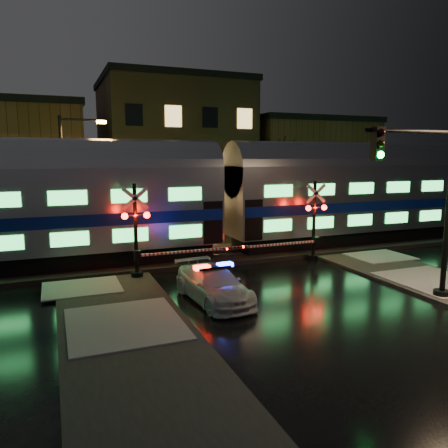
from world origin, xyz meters
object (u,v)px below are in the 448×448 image
(police_car, at_px, (214,284))
(traffic_light, at_px, (428,208))
(crossing_signal_right, at_px, (309,229))
(crossing_signal_left, at_px, (144,240))
(streetlight, at_px, (68,175))

(police_car, distance_m, traffic_light, 8.22)
(crossing_signal_right, relative_size, crossing_signal_left, 0.98)
(crossing_signal_right, bearing_deg, streetlight, 148.98)
(police_car, relative_size, crossing_signal_right, 0.77)
(police_car, xyz_separation_m, crossing_signal_right, (6.59, 3.94, 1.07))
(police_car, height_order, streetlight, streetlight)
(crossing_signal_left, distance_m, traffic_light, 11.38)
(police_car, distance_m, crossing_signal_left, 4.46)
(police_car, height_order, traffic_light, traffic_light)
(traffic_light, bearing_deg, police_car, 165.18)
(traffic_light, relative_size, streetlight, 0.88)
(police_car, relative_size, streetlight, 0.60)
(police_car, relative_size, traffic_light, 0.67)
(police_car, distance_m, crossing_signal_right, 7.75)
(crossing_signal_right, relative_size, traffic_light, 0.88)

